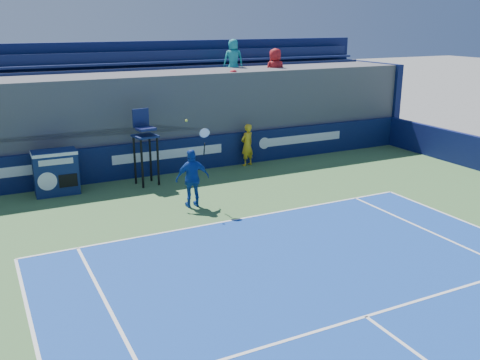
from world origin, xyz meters
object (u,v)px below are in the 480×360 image
ball_person (247,145)px  match_clock (56,171)px  tennis_player (193,178)px  umpire_chair (145,139)px

ball_person → match_clock: 6.84m
ball_person → tennis_player: tennis_player is taller
umpire_chair → tennis_player: 2.86m
match_clock → umpire_chair: (2.79, -0.25, 0.79)m
ball_person → tennis_player: 4.85m
match_clock → umpire_chair: umpire_chair is taller
match_clock → tennis_player: size_ratio=0.54×
match_clock → tennis_player: tennis_player is taller
ball_person → umpire_chair: umpire_chair is taller
umpire_chair → ball_person: bearing=8.8°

